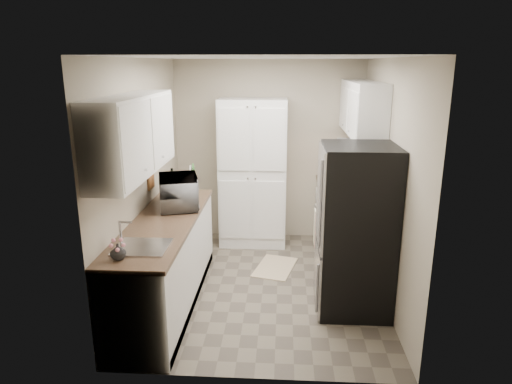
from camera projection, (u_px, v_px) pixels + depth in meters
The scene contains 16 objects.
ground at pixel (263, 285), 5.21m from camera, with size 3.20×3.20×0.00m, color #665B4C.
room_shell at pixel (262, 145), 4.75m from camera, with size 2.64×3.24×2.52m.
pantry_cabinet at pixel (253, 173), 6.21m from camera, with size 0.90×0.55×2.00m, color white.
base_cabinet_left at pixel (166, 264), 4.73m from camera, with size 0.60×2.30×0.88m, color white.
countertop_left at pixel (164, 222), 4.61m from camera, with size 0.63×2.33×0.04m, color brown.
base_cabinet_right at pixel (340, 217), 6.17m from camera, with size 0.60×0.80×0.88m, color white.
countertop_right at pixel (342, 184), 6.05m from camera, with size 0.63×0.83×0.04m, color brown.
electric_range at pixel (347, 236), 5.39m from camera, with size 0.71×0.78×1.13m.
refrigerator at pixel (356, 230), 4.53m from camera, with size 0.70×0.72×1.70m, color #B7B7BC.
microwave at pixel (179, 192), 4.99m from camera, with size 0.60×0.41×0.33m, color silver.
wine_bottle at pixel (172, 184), 5.34m from camera, with size 0.08×0.08×0.32m, color black.
flower_vase at pixel (118, 252), 3.67m from camera, with size 0.13×0.13×0.13m, color silver.
cutting_board at pixel (195, 178), 5.64m from camera, with size 0.02×0.25×0.32m, color #3C7F35.
toaster_oven at pixel (345, 173), 6.04m from camera, with size 0.33×0.42×0.24m, color #A2A2A6.
fruit_basket at pixel (347, 159), 6.01m from camera, with size 0.29×0.29×0.12m, color orange, non-canonical shape.
kitchen_mat at pixel (275, 267), 5.66m from camera, with size 0.43×0.68×0.01m, color beige.
Camera 1 is at (0.20, -4.71, 2.45)m, focal length 32.00 mm.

